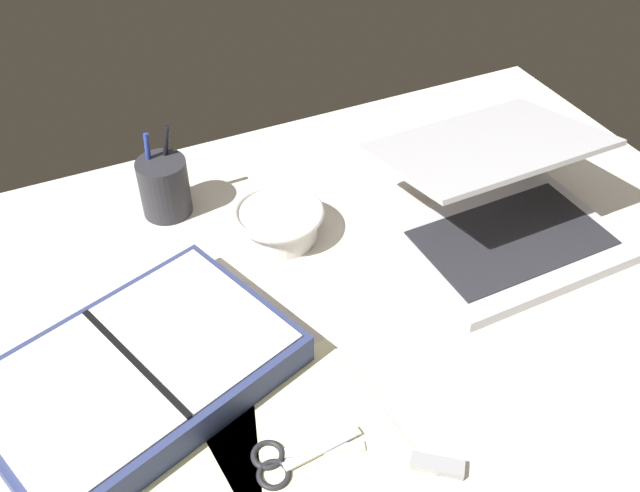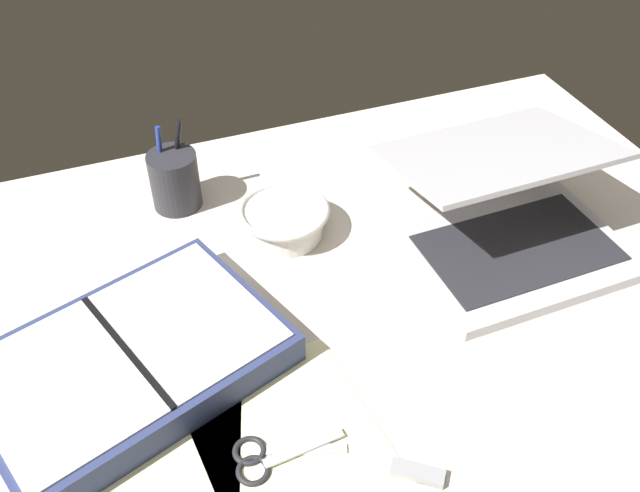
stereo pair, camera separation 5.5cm
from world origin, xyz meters
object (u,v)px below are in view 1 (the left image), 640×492
object	(u,v)px
bowl	(278,221)
laptop	(503,209)
scissors	(284,461)
pen_cup	(164,187)
planner	(137,373)

from	to	relation	value
bowl	laptop	bearing A→B (deg)	-25.01
bowl	scissors	xyz separation A→B (cm)	(-14.45, -36.23, -2.51)
bowl	scissors	distance (cm)	39.08
pen_cup	planner	distance (cm)	34.47
laptop	planner	bearing A→B (deg)	-176.65
planner	scissors	size ratio (longest dim) A/B	3.23
bowl	planner	distance (cm)	32.39
laptop	planner	size ratio (longest dim) A/B	0.77
bowl	planner	xyz separation A→B (cm)	(-26.30, -18.91, -0.52)
planner	scissors	world-z (taller)	planner
laptop	scissors	bearing A→B (deg)	-155.14
laptop	bowl	size ratio (longest dim) A/B	2.32
laptop	pen_cup	xyz separation A→B (cm)	(-43.75, 27.12, -0.44)
laptop	planner	world-z (taller)	laptop
laptop	scissors	world-z (taller)	laptop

